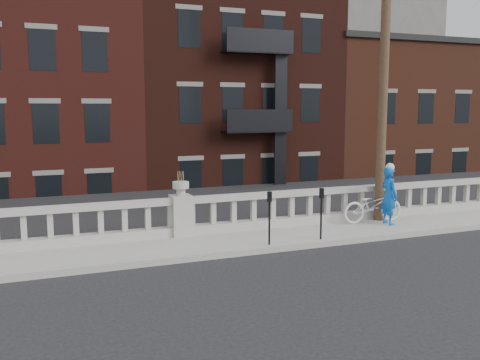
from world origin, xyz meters
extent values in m
plane|color=black|center=(0.00, 0.00, 0.00)|extent=(120.00, 120.00, 0.00)
cube|color=gray|center=(0.00, 3.00, 0.07)|extent=(32.00, 2.20, 0.15)
cube|color=gray|center=(0.00, 3.95, 0.28)|extent=(28.00, 0.34, 0.25)
cube|color=gray|center=(0.00, 3.95, 1.10)|extent=(28.00, 0.34, 0.16)
cube|color=gray|center=(0.00, 3.95, 0.70)|extent=(0.55, 0.55, 1.10)
cylinder|color=gray|center=(0.00, 3.95, 1.35)|extent=(0.24, 0.24, 0.20)
cylinder|color=gray|center=(0.00, 3.95, 1.53)|extent=(0.44, 0.44, 0.18)
cube|color=#605E59|center=(0.00, 4.30, -2.42)|extent=(36.00, 0.50, 5.15)
cube|color=black|center=(0.00, 25.95, -5.25)|extent=(80.00, 44.00, 0.50)
cube|color=#595651|center=(-2.00, 8.45, -3.00)|extent=(16.00, 7.00, 4.00)
cube|color=#595651|center=(22.00, 32.95, 4.00)|extent=(14.00, 14.00, 18.00)
cube|color=#4F1C16|center=(-4.00, 19.95, 2.00)|extent=(10.00, 14.00, 14.00)
cube|color=#34140E|center=(6.00, 19.95, 2.75)|extent=(10.00, 14.00, 15.50)
cube|color=#532619|center=(16.00, 19.95, 1.00)|extent=(10.00, 14.00, 12.00)
cube|color=black|center=(16.00, 19.95, 7.15)|extent=(10.30, 14.30, 0.30)
cylinder|color=#422D1E|center=(6.20, 3.60, 5.15)|extent=(0.28, 0.28, 10.00)
cylinder|color=black|center=(1.79, 2.15, 0.70)|extent=(0.05, 0.05, 1.10)
cube|color=black|center=(1.79, 2.15, 1.38)|extent=(0.10, 0.08, 0.26)
cube|color=black|center=(1.79, 2.10, 1.42)|extent=(0.06, 0.01, 0.08)
cylinder|color=black|center=(3.29, 2.15, 0.70)|extent=(0.05, 0.05, 1.10)
cube|color=black|center=(3.29, 2.15, 1.38)|extent=(0.10, 0.08, 0.26)
cube|color=black|center=(3.29, 2.10, 1.42)|extent=(0.06, 0.01, 0.08)
imported|color=white|center=(5.82, 3.40, 0.67)|extent=(1.99, 0.77, 1.03)
imported|color=blue|center=(6.08, 2.98, 1.01)|extent=(0.42, 0.64, 1.72)
camera|label=1|loc=(-3.84, -9.80, 3.61)|focal=40.00mm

